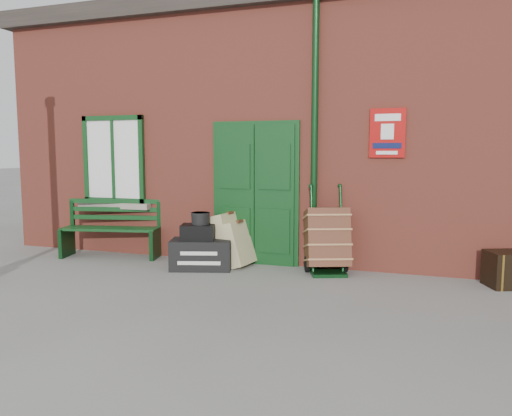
% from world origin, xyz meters
% --- Properties ---
extents(ground, '(80.00, 80.00, 0.00)m').
position_xyz_m(ground, '(0.00, 0.00, 0.00)').
color(ground, gray).
rests_on(ground, ground).
extents(station_building, '(10.30, 4.30, 4.36)m').
position_xyz_m(station_building, '(-0.00, 3.49, 2.16)').
color(station_building, '#AA4736').
rests_on(station_building, ground).
extents(bench, '(1.70, 0.85, 1.01)m').
position_xyz_m(bench, '(-2.79, 1.19, 0.51)').
color(bench, '#103B17').
rests_on(bench, ground).
extents(houdini_trunk, '(1.02, 0.74, 0.46)m').
position_xyz_m(houdini_trunk, '(-0.96, 0.84, 0.23)').
color(houdini_trunk, black).
rests_on(houdini_trunk, ground).
extents(strongbox, '(0.59, 0.49, 0.23)m').
position_xyz_m(strongbox, '(-1.01, 0.84, 0.57)').
color(strongbox, black).
rests_on(strongbox, houdini_trunk).
extents(hatbox, '(0.34, 0.34, 0.18)m').
position_xyz_m(hatbox, '(-0.98, 0.87, 0.78)').
color(hatbox, black).
rests_on(hatbox, strongbox).
extents(suitcase_back, '(0.49, 0.63, 0.84)m').
position_xyz_m(suitcase_back, '(-0.66, 1.25, 0.42)').
color(suitcase_back, '#C7B882').
rests_on(suitcase_back, ground).
extents(suitcase_front, '(0.47, 0.57, 0.72)m').
position_xyz_m(suitcase_front, '(-0.48, 1.20, 0.36)').
color(suitcase_front, '#C7B882').
rests_on(suitcase_front, ground).
extents(porter_trolley, '(0.81, 0.84, 1.28)m').
position_xyz_m(porter_trolley, '(0.90, 1.23, 0.49)').
color(porter_trolley, black).
rests_on(porter_trolley, ground).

